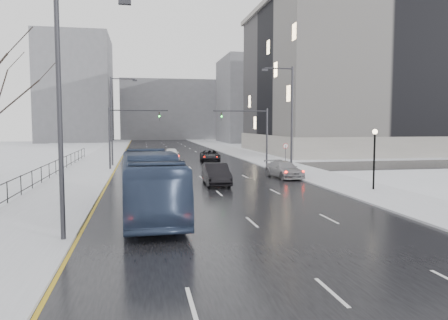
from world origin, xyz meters
TOP-DOWN VIEW (x-y plane):
  - road at (0.00, 60.00)m, footprint 16.00×150.00m
  - cross_road at (0.00, 48.00)m, footprint 130.00×10.00m
  - sidewalk_left at (-10.50, 60.00)m, footprint 5.00×150.00m
  - sidewalk_right at (10.50, 60.00)m, footprint 5.00×150.00m
  - park_strip at (-20.00, 60.00)m, footprint 14.00×150.00m
  - iron_fence at (-13.00, 30.00)m, footprint 0.06×70.00m
  - streetlight_r_mid at (8.17, 40.00)m, footprint 2.95×0.25m
  - streetlight_l_near at (-8.17, 20.00)m, footprint 2.95×0.25m
  - streetlight_l_far at (-8.17, 52.00)m, footprint 2.95×0.25m
  - lamppost_r_mid at (11.00, 30.00)m, footprint 0.36×0.36m
  - mast_signal_right at (7.33, 48.00)m, footprint 6.10×0.33m
  - mast_signal_left at (-7.33, 48.00)m, footprint 6.10×0.33m
  - no_uturn_sign at (9.20, 44.00)m, footprint 0.60×0.06m
  - civic_building at (35.00, 72.00)m, footprint 41.00×31.00m
  - bldg_far_right at (28.00, 115.00)m, footprint 24.00×20.00m
  - bldg_far_left at (-22.00, 125.00)m, footprint 18.00×22.00m
  - bldg_far_center at (4.00, 140.00)m, footprint 30.00×18.00m
  - bus at (-4.80, 24.84)m, footprint 3.22×12.03m
  - sedan_center_near at (-3.35, 31.05)m, footprint 2.45×4.78m
  - sedan_right_near at (0.50, 35.13)m, footprint 1.94×5.18m
  - sedan_right_cross at (3.37, 56.39)m, footprint 2.92×5.47m
  - sedan_right_far at (7.20, 38.51)m, footprint 2.67×5.26m
  - sedan_center_far at (-1.32, 59.07)m, footprint 2.09×4.88m

SIDE VIEW (x-z plane):
  - road at x=0.00m, z-range 0.00..0.04m
  - cross_road at x=0.00m, z-range 0.00..0.04m
  - park_strip at x=-20.00m, z-range 0.00..0.12m
  - sidewalk_left at x=-10.50m, z-range 0.00..0.16m
  - sidewalk_right at x=10.50m, z-range 0.00..0.16m
  - sedan_right_cross at x=3.37m, z-range 0.04..1.50m
  - sedan_right_far at x=7.20m, z-range 0.04..1.50m
  - sedan_center_near at x=-3.35m, z-range 0.04..1.60m
  - sedan_center_far at x=-1.32m, z-range 0.04..1.68m
  - sedan_right_near at x=0.50m, z-range 0.04..1.73m
  - iron_fence at x=-13.00m, z-range 0.26..1.56m
  - bus at x=-4.80m, z-range 0.04..3.36m
  - no_uturn_sign at x=9.20m, z-range 0.95..3.65m
  - lamppost_r_mid at x=11.00m, z-range 0.80..5.08m
  - mast_signal_right at x=7.33m, z-range 0.86..7.36m
  - mast_signal_left at x=-7.33m, z-range 0.86..7.36m
  - streetlight_r_mid at x=8.17m, z-range 0.62..10.62m
  - streetlight_l_near at x=-8.17m, z-range 0.62..10.62m
  - streetlight_l_far at x=-8.17m, z-range 0.62..10.62m
  - bldg_far_center at x=4.00m, z-range 0.00..18.00m
  - bldg_far_right at x=28.00m, z-range 0.00..22.00m
  - civic_building at x=35.00m, z-range -1.19..23.61m
  - bldg_far_left at x=-22.00m, z-range 0.00..28.00m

